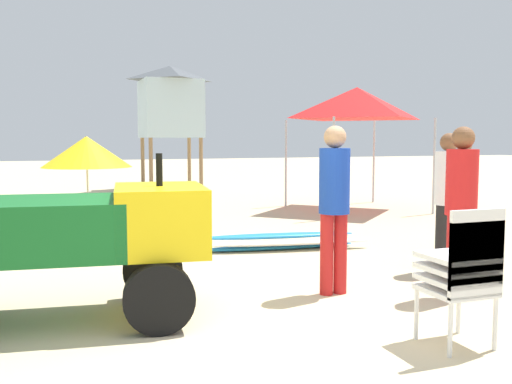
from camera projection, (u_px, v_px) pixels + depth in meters
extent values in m
plane|color=beige|center=(259.00, 342.00, 4.65)|extent=(80.00, 80.00, 0.00)
cube|color=#146023|center=(21.00, 228.00, 5.04)|extent=(1.92, 1.32, 0.50)
cube|color=yellow|center=(160.00, 219.00, 5.31)|extent=(0.93, 1.19, 0.60)
cylinder|color=black|center=(159.00, 170.00, 5.26)|extent=(0.07, 0.07, 0.30)
cylinder|color=black|center=(153.00, 270.00, 5.88)|extent=(0.62, 0.25, 0.60)
cylinder|color=black|center=(159.00, 299.00, 4.82)|extent=(0.62, 0.25, 0.60)
cube|color=white|center=(456.00, 290.00, 4.55)|extent=(0.48, 0.48, 0.04)
cube|color=white|center=(476.00, 272.00, 4.33)|extent=(0.48, 0.04, 0.40)
cube|color=white|center=(456.00, 279.00, 4.54)|extent=(0.48, 0.48, 0.04)
cube|color=white|center=(476.00, 260.00, 4.32)|extent=(0.48, 0.04, 0.40)
cube|color=white|center=(456.00, 268.00, 4.53)|extent=(0.48, 0.48, 0.04)
cube|color=white|center=(477.00, 248.00, 4.31)|extent=(0.48, 0.04, 0.40)
cube|color=white|center=(457.00, 257.00, 4.53)|extent=(0.48, 0.48, 0.04)
cube|color=white|center=(477.00, 236.00, 4.30)|extent=(0.48, 0.04, 0.40)
cylinder|color=white|center=(459.00, 309.00, 4.84)|extent=(0.04, 0.04, 0.42)
cylinder|color=white|center=(416.00, 314.00, 4.70)|extent=(0.04, 0.04, 0.42)
cylinder|color=white|center=(495.00, 324.00, 4.45)|extent=(0.04, 0.04, 0.42)
cylinder|color=white|center=(450.00, 330.00, 4.30)|extent=(0.04, 0.04, 0.42)
ellipsoid|color=#268CCC|center=(277.00, 247.00, 8.51)|extent=(2.39, 0.49, 0.08)
ellipsoid|color=white|center=(291.00, 242.00, 8.40)|extent=(2.45, 0.63, 0.08)
ellipsoid|color=#268CCC|center=(276.00, 236.00, 8.51)|extent=(2.41, 0.59, 0.08)
cylinder|color=#194C19|center=(457.00, 224.00, 8.30)|extent=(0.14, 0.14, 0.80)
cylinder|color=#194C19|center=(466.00, 224.00, 8.36)|extent=(0.14, 0.14, 0.80)
cylinder|color=black|center=(463.00, 174.00, 8.26)|extent=(0.32, 0.32, 0.63)
sphere|color=#9E6B47|center=(464.00, 145.00, 8.22)|extent=(0.22, 0.22, 0.22)
cylinder|color=black|center=(441.00, 238.00, 7.07)|extent=(0.14, 0.14, 0.82)
cylinder|color=black|center=(452.00, 238.00, 7.13)|extent=(0.14, 0.14, 0.82)
cylinder|color=white|center=(448.00, 178.00, 7.03)|extent=(0.32, 0.32, 0.65)
sphere|color=brown|center=(449.00, 142.00, 6.99)|extent=(0.22, 0.22, 0.22)
cylinder|color=red|center=(453.00, 256.00, 5.92)|extent=(0.14, 0.14, 0.85)
cylinder|color=red|center=(466.00, 255.00, 5.98)|extent=(0.14, 0.14, 0.85)
cylinder|color=red|center=(462.00, 182.00, 5.88)|extent=(0.32, 0.32, 0.67)
sphere|color=brown|center=(463.00, 138.00, 5.84)|extent=(0.23, 0.23, 0.23)
cylinder|color=red|center=(327.00, 254.00, 6.02)|extent=(0.14, 0.14, 0.86)
cylinder|color=red|center=(340.00, 253.00, 6.08)|extent=(0.14, 0.14, 0.86)
cylinder|color=#193FB2|center=(334.00, 181.00, 5.98)|extent=(0.32, 0.32, 0.68)
sphere|color=tan|center=(335.00, 137.00, 5.93)|extent=(0.23, 0.23, 0.23)
cylinder|color=#B2B2B7|center=(333.00, 168.00, 11.55)|extent=(0.05, 0.05, 2.06)
cylinder|color=#B2B2B7|center=(434.00, 166.00, 12.38)|extent=(0.05, 0.05, 2.06)
cylinder|color=#B2B2B7|center=(286.00, 163.00, 13.82)|extent=(0.05, 0.05, 2.06)
cylinder|color=#B2B2B7|center=(374.00, 162.00, 14.65)|extent=(0.05, 0.05, 2.06)
pyramid|color=red|center=(357.00, 103.00, 12.97)|extent=(2.43, 2.43, 0.71)
cylinder|color=olive|center=(151.00, 165.00, 17.43)|extent=(0.12, 0.12, 1.65)
cylinder|color=olive|center=(201.00, 164.00, 17.96)|extent=(0.12, 0.12, 1.65)
cylinder|color=olive|center=(143.00, 163.00, 18.89)|extent=(0.12, 0.12, 1.65)
cylinder|color=olive|center=(189.00, 162.00, 19.42)|extent=(0.12, 0.12, 1.65)
cube|color=silver|center=(170.00, 109.00, 18.26)|extent=(1.80, 1.80, 1.80)
pyramid|color=#4C5156|center=(170.00, 73.00, 18.16)|extent=(1.98, 1.98, 0.45)
cylinder|color=beige|center=(87.00, 176.00, 12.04)|extent=(0.04, 0.04, 1.68)
cone|color=yellow|center=(87.00, 152.00, 11.99)|extent=(1.85, 1.85, 0.65)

